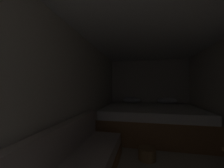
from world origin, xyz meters
TOP-DOWN VIEW (x-y plane):
  - ground_plane at (0.00, 1.68)m, footprint 6.87×6.87m
  - wall_back at (0.00, 4.14)m, footprint 2.52×0.05m
  - wall_left at (-1.23, 1.68)m, footprint 0.05×4.87m
  - ceiling_slab at (0.00, 1.68)m, footprint 2.52×4.87m
  - bed at (0.00, 3.14)m, footprint 2.30×1.88m
  - wicker_basket at (-0.13, 1.82)m, footprint 0.28×0.28m

SIDE VIEW (x-z plane):
  - ground_plane at x=0.00m, z-range 0.00..0.00m
  - wicker_basket at x=-0.13m, z-range 0.00..0.19m
  - bed at x=0.00m, z-range -0.09..0.78m
  - wall_back at x=0.00m, z-range 0.00..2.05m
  - wall_left at x=-1.23m, z-range 0.00..2.05m
  - ceiling_slab at x=0.00m, z-range 2.05..2.10m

